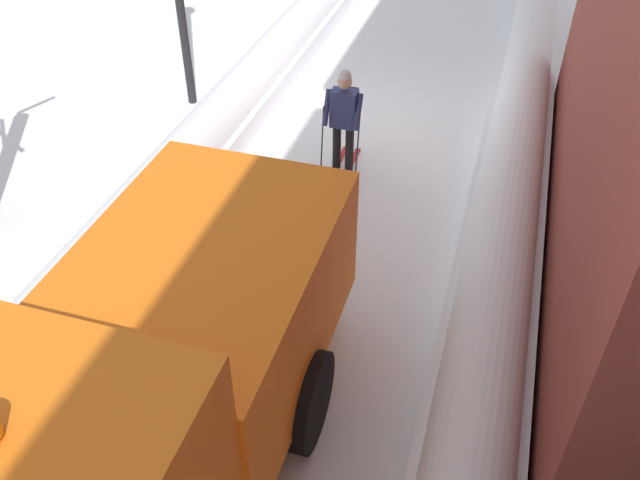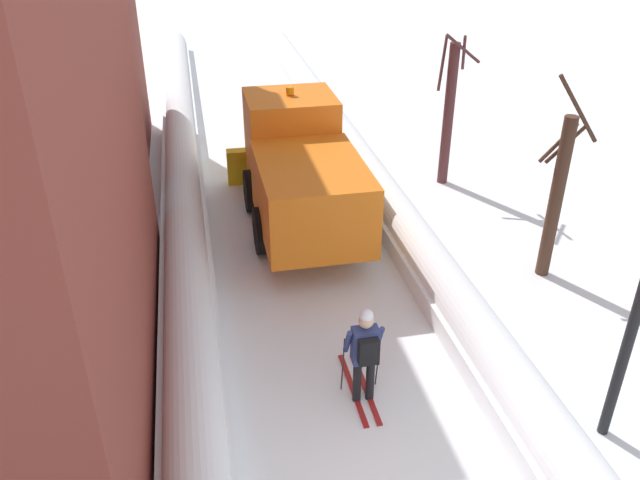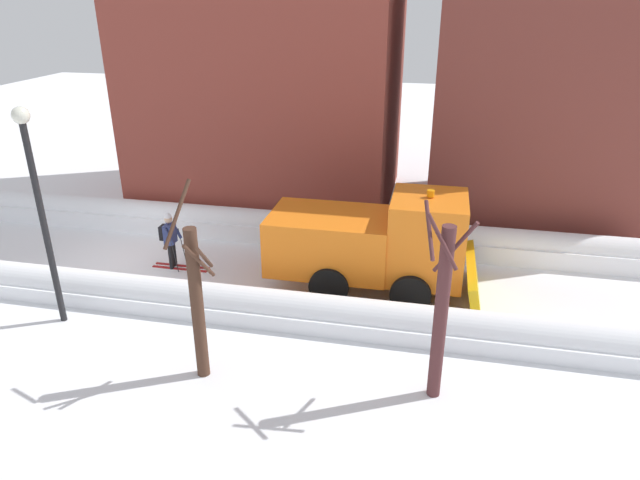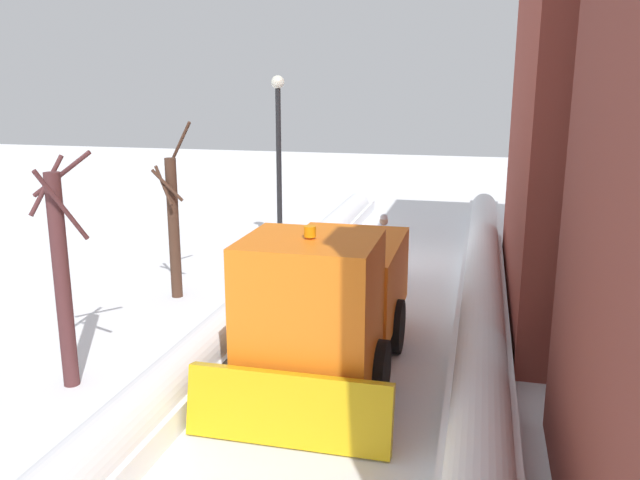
{
  "view_description": "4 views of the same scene",
  "coord_description": "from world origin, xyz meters",
  "views": [
    {
      "loc": [
        -2.24,
        10.99,
        6.27
      ],
      "look_at": [
        -0.34,
        4.74,
        0.94
      ],
      "focal_mm": 37.58,
      "sensor_mm": 36.0,
      "label": 1
    },
    {
      "loc": [
        -2.13,
        -6.13,
        7.55
      ],
      "look_at": [
        0.17,
        5.08,
        1.17
      ],
      "focal_mm": 36.32,
      "sensor_mm": 36.0,
      "label": 2
    },
    {
      "loc": [
        14.77,
        9.45,
        7.94
      ],
      "look_at": [
        0.19,
        6.35,
        1.35
      ],
      "focal_mm": 31.82,
      "sensor_mm": 36.0,
      "label": 3
    },
    {
      "loc": [
        -2.35,
        19.35,
        5.39
      ],
      "look_at": [
        1.22,
        4.93,
        1.77
      ],
      "focal_mm": 36.7,
      "sensor_mm": 36.0,
      "label": 4
    }
  ],
  "objects": [
    {
      "name": "building_brick_mid",
      "position": [
        -6.97,
        12.85,
        5.64
      ],
      "size": [
        6.94,
        7.39,
        11.28
      ],
      "color": "brown",
      "rests_on": "ground"
    },
    {
      "name": "bare_tree_near",
      "position": [
        5.06,
        4.7,
        1.9
      ],
      "size": [
        0.96,
        0.87,
        4.45
      ],
      "color": "#462D20",
      "rests_on": "ground"
    },
    {
      "name": "snowbank_right",
      "position": [
        2.55,
        10.0,
        0.34
      ],
      "size": [
        1.1,
        36.0,
        0.9
      ],
      "color": "white",
      "rests_on": "ground"
    },
    {
      "name": "street_lamp",
      "position": [
        3.68,
        0.21,
        3.49
      ],
      "size": [
        0.4,
        0.4,
        5.56
      ],
      "color": "black",
      "rests_on": "ground"
    },
    {
      "name": "skier",
      "position": [
        0.19,
        1.66,
        1.0
      ],
      "size": [
        0.62,
        1.8,
        1.81
      ],
      "color": "black",
      "rests_on": "ground"
    },
    {
      "name": "ground_plane",
      "position": [
        0.0,
        10.0,
        0.0
      ],
      "size": [
        80.0,
        80.0,
        0.0
      ],
      "primitive_type": "plane",
      "color": "white"
    },
    {
      "name": "building_brick_near",
      "position": [
        -6.97,
        2.92,
        5.33
      ],
      "size": [
        7.73,
        9.63,
        10.66
      ],
      "color": "brown",
      "rests_on": "ground"
    },
    {
      "name": "bare_tree_mid",
      "position": [
        4.69,
        9.78,
        2.07
      ],
      "size": [
        1.09,
        1.05,
        4.24
      ],
      "color": "#512A2C",
      "rests_on": "ground"
    },
    {
      "name": "plow_truck",
      "position": [
        0.29,
        7.98,
        1.48
      ],
      "size": [
        3.2,
        5.98,
        3.12
      ],
      "color": "orange",
      "rests_on": "ground"
    },
    {
      "name": "snowbank_left",
      "position": [
        -2.55,
        10.0,
        0.46
      ],
      "size": [
        1.1,
        36.0,
        1.05
      ],
      "color": "white",
      "rests_on": "ground"
    },
    {
      "name": "traffic_light_pole",
      "position": [
        -3.44,
        4.96,
        3.2
      ],
      "size": [
        0.28,
        0.42,
        4.57
      ],
      "color": "black",
      "rests_on": "ground"
    }
  ]
}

